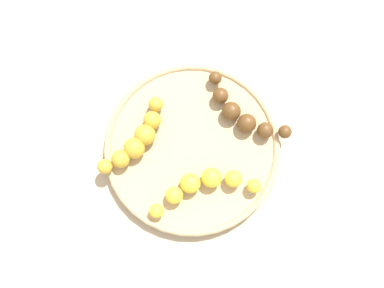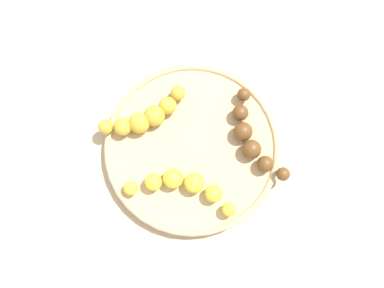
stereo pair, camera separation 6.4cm
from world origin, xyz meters
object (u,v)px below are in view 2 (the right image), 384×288
object	(u,v)px
banana_yellow	(183,186)
banana_spotted	(146,117)
banana_overripe	(252,138)
fruit_bowl	(192,148)

from	to	relation	value
banana_yellow	banana_spotted	bearing A→B (deg)	40.57
banana_overripe	fruit_bowl	bearing A→B (deg)	-17.96
fruit_bowl	banana_overripe	xyz separation A→B (m)	(-0.07, 0.06, 0.02)
fruit_bowl	banana_spotted	distance (m)	0.09
fruit_bowl	banana_yellow	distance (m)	0.07
banana_overripe	banana_yellow	distance (m)	0.13
banana_overripe	banana_spotted	size ratio (longest dim) A/B	1.07
fruit_bowl	banana_yellow	size ratio (longest dim) A/B	1.87
banana_overripe	banana_yellow	xyz separation A→B (m)	(0.12, -0.02, 0.00)
banana_spotted	banana_yellow	size ratio (longest dim) A/B	0.95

